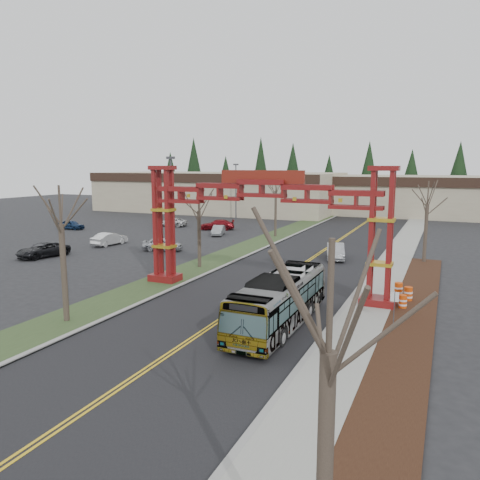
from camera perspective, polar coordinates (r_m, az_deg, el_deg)
The scene contains 34 objects.
ground at distance 18.94m, azimuth -19.07°, elevation -19.56°, with size 200.00×200.00×0.00m, color black.
road at distance 39.75m, azimuth 6.29°, elevation -3.93°, with size 12.00×110.00×0.02m, color black.
lane_line_left at distance 39.78m, azimuth 6.12°, elevation -3.89°, with size 0.12×100.00×0.01m, color gold.
lane_line_right at distance 39.71m, azimuth 6.45°, elevation -3.92°, with size 0.12×100.00×0.01m, color gold.
curb_right at distance 38.37m, azimuth 15.09°, elevation -4.56°, with size 0.30×110.00×0.15m, color gray.
sidewalk_right at distance 38.19m, azimuth 17.25°, elevation -4.72°, with size 2.60×110.00×0.14m, color gray.
landscape_strip at distance 23.70m, azimuth 19.13°, elevation -13.40°, with size 2.60×50.00×0.12m, color black.
grass_median at distance 42.78m, azimuth -3.98°, elevation -2.92°, with size 4.00×110.00×0.08m, color #2E4221.
curb_left at distance 41.96m, azimuth -1.75°, elevation -3.09°, with size 0.30×110.00×0.15m, color gray.
gateway_arch at distance 32.26m, azimuth 2.66°, elevation 3.85°, with size 18.20×1.60×8.90m.
retail_building_west at distance 93.82m, azimuth -2.43°, elevation 5.93°, with size 46.00×22.30×7.50m.
retail_building_east at distance 92.05m, azimuth 23.00°, elevation 5.00°, with size 38.00×20.30×7.00m.
conifer_treeline at distance 104.58m, azimuth 17.87°, elevation 7.32°, with size 116.10×5.60×13.00m.
transit_bus at distance 26.32m, azimuth 4.86°, elevation -7.39°, with size 2.48×10.59×2.95m, color #A9AAB0.
silver_sedan at distance 45.84m, azimuth 11.57°, elevation -1.36°, with size 1.59×4.57×1.51m, color #A5A8AD.
parked_car_near_a at distance 49.99m, azimuth -9.41°, elevation -0.48°, with size 1.69×4.19×1.43m, color silver.
parked_car_near_b at distance 54.76m, azimuth -15.63°, elevation 0.14°, with size 1.53×4.40×1.45m, color white.
parked_car_near_c at distance 49.81m, azimuth -22.90°, elevation -1.13°, with size 2.35×5.09×1.41m, color black.
parked_car_mid_a at distance 65.55m, azimuth -2.81°, elevation 1.88°, with size 1.97×4.85×1.41m, color maroon.
parked_car_mid_b at distance 70.02m, azimuth -19.87°, elevation 1.76°, with size 1.54×3.83×1.31m, color navy.
parked_car_far_a at distance 60.38m, azimuth -2.66°, elevation 1.19°, with size 1.33×3.82×1.26m, color #9B9FA2.
parked_car_far_b at distance 69.85m, azimuth -8.26°, elevation 2.17°, with size 2.06×4.46×1.24m, color silver.
bare_tree_median_near at distance 27.98m, azimuth -20.98°, elevation 1.72°, with size 3.31×3.31×7.85m.
bare_tree_median_mid at distance 40.74m, azimuth -5.04°, elevation 3.50°, with size 3.16×3.16×7.10m.
bare_tree_median_far at distance 58.69m, azimuth 4.39°, elevation 5.94°, with size 3.08×3.08×7.79m.
bare_tree_right_near at distance 8.34m, azimuth 10.73°, elevation -13.58°, with size 2.99×2.99×7.75m.
bare_tree_right_far at distance 45.85m, azimuth 21.87°, elevation 4.02°, with size 3.19×3.19×7.53m.
light_pole_near at distance 51.28m, azimuth -8.36°, elevation 5.39°, with size 0.85×0.43×9.86m.
light_pole_mid at distance 71.27m, azimuth -10.52°, elevation 5.63°, with size 0.72×0.36×8.32m.
light_pole_far at distance 78.23m, azimuth -0.50°, elevation 6.45°, with size 0.80×0.40×9.19m.
street_sign at distance 27.55m, azimuth 18.31°, elevation -7.17°, with size 0.45×0.05×1.99m.
barrel_south at distance 31.16m, azimuth 19.23°, elevation -7.18°, with size 0.50×0.50×0.93m.
barrel_mid at distance 32.94m, azimuth 19.82°, elevation -6.27°, with size 0.55×0.55×1.02m.
barrel_north at distance 33.88m, azimuth 18.75°, elevation -5.79°, with size 0.55×0.55×1.02m.
Camera 1 is at (11.69, -11.93, 8.93)m, focal length 35.00 mm.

